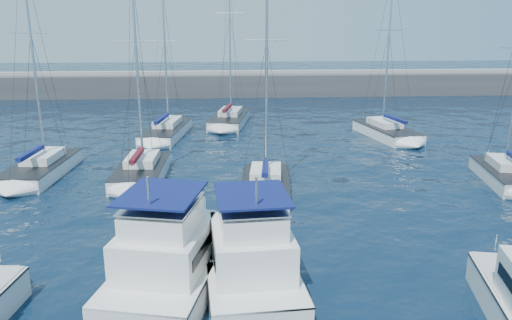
{
  "coord_description": "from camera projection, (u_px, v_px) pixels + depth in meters",
  "views": [
    {
      "loc": [
        -1.69,
        -19.73,
        10.53
      ],
      "look_at": [
        -0.0,
        6.8,
        3.0
      ],
      "focal_mm": 35.0,
      "sensor_mm": 36.0,
      "label": 1
    }
  ],
  "objects": [
    {
      "name": "ground",
      "position": [
        266.0,
        268.0,
        21.92
      ],
      "size": [
        220.0,
        220.0,
        0.0
      ],
      "primitive_type": "plane",
      "color": "black",
      "rests_on": "ground"
    },
    {
      "name": "breakwater",
      "position": [
        236.0,
        88.0,
        71.56
      ],
      "size": [
        160.0,
        6.0,
        4.45
      ],
      "color": "#424244",
      "rests_on": "ground"
    },
    {
      "name": "motor_yacht_port_inner",
      "position": [
        172.0,
        259.0,
        20.28
      ],
      "size": [
        5.57,
        9.49,
        4.69
      ],
      "rotation": [
        0.0,
        0.0,
        -0.22
      ],
      "color": "white",
      "rests_on": "ground"
    },
    {
      "name": "motor_yacht_stbd_inner",
      "position": [
        249.0,
        261.0,
        20.11
      ],
      "size": [
        4.16,
        8.57,
        4.69
      ],
      "rotation": [
        0.0,
        0.0,
        0.08
      ],
      "color": "white",
      "rests_on": "ground"
    },
    {
      "name": "sailboat_mid_a",
      "position": [
        42.0,
        168.0,
        34.75
      ],
      "size": [
        3.63,
        8.1,
        15.46
      ],
      "rotation": [
        0.0,
        0.0,
        -0.07
      ],
      "color": "white",
      "rests_on": "ground"
    },
    {
      "name": "sailboat_mid_b",
      "position": [
        142.0,
        171.0,
        34.07
      ],
      "size": [
        3.27,
        7.46,
        14.6
      ],
      "rotation": [
        0.0,
        0.0,
        -0.03
      ],
      "color": "white",
      "rests_on": "ground"
    },
    {
      "name": "sailboat_mid_c",
      "position": [
        266.0,
        184.0,
        31.22
      ],
      "size": [
        3.65,
        6.84,
        14.96
      ],
      "rotation": [
        0.0,
        0.0,
        -0.11
      ],
      "color": "white",
      "rests_on": "ground"
    },
    {
      "name": "sailboat_mid_e",
      "position": [
        508.0,
        175.0,
        33.24
      ],
      "size": [
        4.16,
        7.3,
        14.0
      ],
      "rotation": [
        0.0,
        0.0,
        -0.17
      ],
      "color": "silver",
      "rests_on": "ground"
    },
    {
      "name": "sailboat_back_a",
      "position": [
        167.0,
        131.0,
        46.34
      ],
      "size": [
        4.29,
        9.32,
        13.81
      ],
      "rotation": [
        0.0,
        0.0,
        -0.14
      ],
      "color": "white",
      "rests_on": "ground"
    },
    {
      "name": "sailboat_back_b",
      "position": [
        230.0,
        119.0,
        51.63
      ],
      "size": [
        4.62,
        8.88,
        17.9
      ],
      "rotation": [
        0.0,
        0.0,
        -0.18
      ],
      "color": "silver",
      "rests_on": "ground"
    },
    {
      "name": "sailboat_back_c",
      "position": [
        387.0,
        131.0,
        46.06
      ],
      "size": [
        4.62,
        8.46,
        15.36
      ],
      "rotation": [
        0.0,
        0.0,
        0.2
      ],
      "color": "white",
      "rests_on": "ground"
    }
  ]
}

